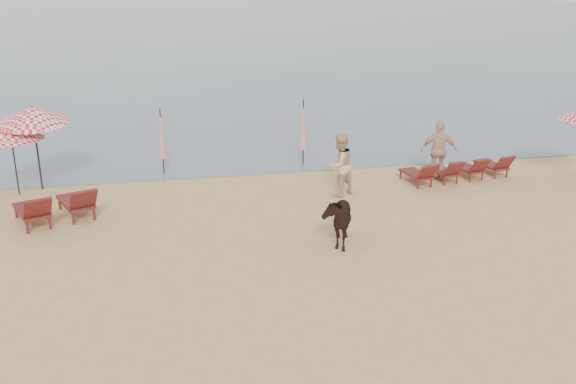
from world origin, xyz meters
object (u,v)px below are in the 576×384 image
at_px(lounger_cluster_left, 56,206).
at_px(umbrella_closed_left, 161,134).
at_px(lounger_cluster_right, 458,169).
at_px(umbrella_closed_right, 303,125).
at_px(beachgoer_right_b, 439,151).
at_px(cow, 336,218).
at_px(beachgoer_right_a, 340,165).
at_px(umbrella_open_left_a, 10,133).
at_px(umbrella_open_left_b, 33,115).

distance_m(lounger_cluster_left, umbrella_closed_left, 4.96).
bearing_deg(lounger_cluster_right, lounger_cluster_left, 176.83).
relative_size(umbrella_closed_right, beachgoer_right_b, 1.19).
bearing_deg(cow, lounger_cluster_right, 53.49).
xyz_separation_m(umbrella_closed_left, umbrella_closed_right, (4.88, 0.09, 0.06)).
xyz_separation_m(lounger_cluster_right, beachgoer_right_b, (-0.63, 0.20, 0.60)).
bearing_deg(lounger_cluster_left, umbrella_closed_left, 30.55).
xyz_separation_m(lounger_cluster_left, beachgoer_right_a, (8.21, 0.57, 0.50)).
relative_size(umbrella_open_left_a, cow, 1.35).
xyz_separation_m(umbrella_open_left_a, umbrella_closed_right, (9.32, 1.34, -0.51)).
relative_size(umbrella_open_left_a, beachgoer_right_a, 1.11).
bearing_deg(umbrella_open_left_a, lounger_cluster_right, 9.65).
relative_size(umbrella_open_left_b, beachgoer_right_b, 1.40).
bearing_deg(beachgoer_right_b, beachgoer_right_a, 31.41).
xyz_separation_m(lounger_cluster_left, umbrella_open_left_a, (-1.48, 2.62, 1.48)).
distance_m(lounger_cluster_right, umbrella_closed_left, 9.90).
height_order(lounger_cluster_left, umbrella_closed_left, umbrella_closed_left).
bearing_deg(umbrella_open_left_b, umbrella_closed_right, 0.77).
bearing_deg(beachgoer_right_b, lounger_cluster_right, -179.86).
bearing_deg(beachgoer_right_a, cow, 44.12).
height_order(umbrella_closed_right, beachgoer_right_b, umbrella_closed_right).
bearing_deg(lounger_cluster_left, beachgoer_right_a, -18.05).
bearing_deg(cow, beachgoer_right_b, 58.39).
xyz_separation_m(umbrella_open_left_a, beachgoer_right_a, (9.69, -2.05, -0.98)).
bearing_deg(umbrella_closed_left, umbrella_open_left_b, -167.30).
bearing_deg(umbrella_closed_right, lounger_cluster_left, -153.19).
distance_m(umbrella_open_left_a, umbrella_open_left_b, 0.86).
height_order(lounger_cluster_left, lounger_cluster_right, lounger_cluster_left).
relative_size(lounger_cluster_right, umbrella_closed_right, 1.58).
xyz_separation_m(umbrella_open_left_a, umbrella_open_left_b, (0.62, 0.39, 0.44)).
relative_size(umbrella_closed_left, beachgoer_right_a, 1.15).
bearing_deg(umbrella_closed_left, umbrella_open_left_a, -164.33).
distance_m(lounger_cluster_left, lounger_cluster_right, 12.51).
bearing_deg(umbrella_closed_right, umbrella_open_left_a, -171.82).
bearing_deg(lounger_cluster_right, cow, -150.71).
bearing_deg(beachgoer_right_a, lounger_cluster_right, 159.96).
height_order(lounger_cluster_right, beachgoer_right_b, beachgoer_right_b).
bearing_deg(umbrella_closed_left, beachgoer_right_a, -32.16).
bearing_deg(lounger_cluster_left, cow, -44.31).
height_order(lounger_cluster_right, umbrella_closed_right, umbrella_closed_right).
bearing_deg(lounger_cluster_right, umbrella_closed_right, 140.56).
bearing_deg(umbrella_closed_right, cow, -95.78).
bearing_deg(beachgoer_right_b, lounger_cluster_left, 24.84).
relative_size(lounger_cluster_left, umbrella_open_left_a, 1.13).
xyz_separation_m(umbrella_open_left_a, beachgoer_right_b, (13.30, -1.19, -0.97)).
bearing_deg(umbrella_open_left_a, beachgoer_right_b, 10.24).
xyz_separation_m(umbrella_closed_right, beachgoer_right_b, (3.98, -2.53, -0.45)).
xyz_separation_m(lounger_cluster_left, lounger_cluster_right, (12.45, 1.23, -0.09)).
bearing_deg(cow, umbrella_open_left_a, 162.59).
height_order(umbrella_open_left_b, beachgoer_right_b, umbrella_open_left_b).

